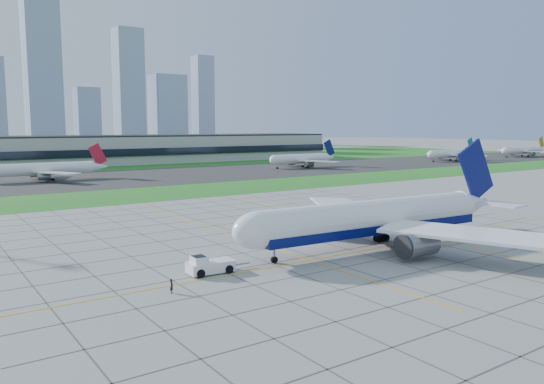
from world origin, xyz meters
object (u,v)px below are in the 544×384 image
(pushback_tug, at_px, (208,265))
(distant_jet_3, at_px, (451,154))
(crew_far, at_px, (511,235))
(crew_near, at_px, (172,286))
(distant_jet_2, at_px, (302,159))
(distant_jet_1, at_px, (44,169))
(distant_jet_4, at_px, (523,150))
(airliner, at_px, (375,219))

(pushback_tug, height_order, distant_jet_3, distant_jet_3)
(crew_far, bearing_deg, pushback_tug, -178.20)
(crew_near, bearing_deg, distant_jet_2, -2.56)
(distant_jet_1, height_order, distant_jet_3, same)
(crew_near, distance_m, distant_jet_1, 157.41)
(distant_jet_1, bearing_deg, crew_far, -74.05)
(crew_far, xyz_separation_m, distant_jet_2, (74.95, 158.32, 3.54))
(distant_jet_1, height_order, distant_jet_2, same)
(crew_near, distance_m, distant_jet_2, 205.58)
(pushback_tug, xyz_separation_m, distant_jet_2, (130.70, 146.33, 3.30))
(crew_far, bearing_deg, distant_jet_3, 53.26)
(pushback_tug, height_order, distant_jet_1, distant_jet_1)
(distant_jet_4, bearing_deg, distant_jet_2, 177.02)
(distant_jet_1, bearing_deg, airliner, -81.82)
(crew_near, relative_size, distant_jet_4, 0.04)
(crew_far, bearing_deg, distant_jet_1, 119.88)
(pushback_tug, distance_m, distant_jet_1, 151.37)
(airliner, relative_size, crew_far, 31.27)
(pushback_tug, relative_size, distant_jet_1, 0.22)
(distant_jet_2, bearing_deg, distant_jet_1, 177.77)
(pushback_tug, height_order, crew_near, pushback_tug)
(airliner, distance_m, crew_near, 39.49)
(distant_jet_4, bearing_deg, pushback_tug, -156.60)
(crew_near, height_order, distant_jet_4, distant_jet_4)
(airliner, distance_m, crew_far, 26.94)
(crew_near, xyz_separation_m, distant_jet_2, (138.69, 151.71, 3.57))
(distant_jet_4, bearing_deg, distant_jet_1, 177.32)
(distant_jet_2, bearing_deg, crew_near, -132.43)
(crew_far, relative_size, distant_jet_2, 0.04)
(distant_jet_2, xyz_separation_m, distant_jet_3, (105.22, -10.72, 0.00))
(distant_jet_3, bearing_deg, crew_far, -140.67)
(distant_jet_2, bearing_deg, distant_jet_4, -2.98)
(crew_far, xyz_separation_m, distant_jet_1, (-46.61, 163.05, 3.54))
(pushback_tug, distance_m, distant_jet_3, 272.14)
(distant_jet_2, bearing_deg, airliner, -123.90)
(distant_jet_1, distance_m, distant_jet_4, 307.13)
(airliner, xyz_separation_m, distant_jet_2, (99.58, 148.18, -0.54))
(pushback_tug, distance_m, distant_jet_2, 196.23)
(distant_jet_3, bearing_deg, crew_near, -149.97)
(crew_far, height_order, distant_jet_1, distant_jet_1)
(airliner, distance_m, distant_jet_4, 316.71)
(airliner, height_order, pushback_tug, airliner)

